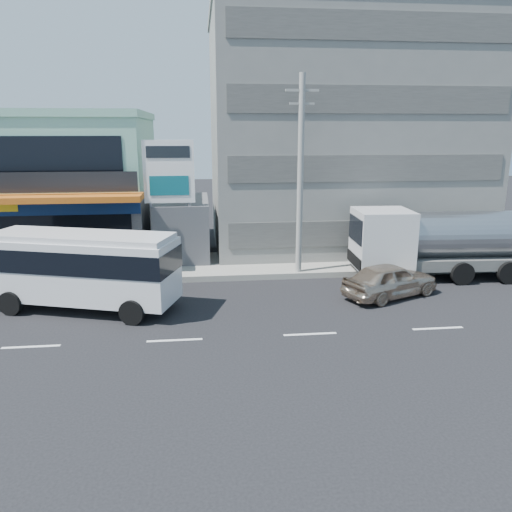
{
  "coord_description": "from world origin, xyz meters",
  "views": [
    {
      "loc": [
        1.07,
        -16.96,
        7.44
      ],
      "look_at": [
        3.35,
        3.4,
        2.2
      ],
      "focal_mm": 35.0,
      "sensor_mm": 36.0,
      "label": 1
    }
  ],
  "objects_px": {
    "sedan": "(390,280)",
    "tanker_truck": "(435,241)",
    "concrete_building": "(339,136)",
    "billboard": "(169,179)",
    "satellite_dish": "(181,200)",
    "minibus": "(83,265)",
    "motorcycle_rider": "(97,273)",
    "utility_pole_near": "(300,177)",
    "shop_building": "(47,188)"
  },
  "relations": [
    {
      "from": "utility_pole_near",
      "to": "motorcycle_rider",
      "type": "relative_size",
      "value": 4.66
    },
    {
      "from": "minibus",
      "to": "tanker_truck",
      "type": "xyz_separation_m",
      "value": [
        16.71,
        2.82,
        -0.06
      ]
    },
    {
      "from": "shop_building",
      "to": "motorcycle_rider",
      "type": "relative_size",
      "value": 5.78
    },
    {
      "from": "billboard",
      "to": "utility_pole_near",
      "type": "height_order",
      "value": "utility_pole_near"
    },
    {
      "from": "sedan",
      "to": "motorcycle_rider",
      "type": "relative_size",
      "value": 2.16
    },
    {
      "from": "minibus",
      "to": "motorcycle_rider",
      "type": "xyz_separation_m",
      "value": [
        -0.13,
        3.09,
        -1.25
      ]
    },
    {
      "from": "shop_building",
      "to": "utility_pole_near",
      "type": "distance_m",
      "value": 15.5
    },
    {
      "from": "billboard",
      "to": "motorcycle_rider",
      "type": "bearing_deg",
      "value": -145.47
    },
    {
      "from": "satellite_dish",
      "to": "motorcycle_rider",
      "type": "bearing_deg",
      "value": -133.55
    },
    {
      "from": "billboard",
      "to": "tanker_truck",
      "type": "distance_m",
      "value": 13.94
    },
    {
      "from": "billboard",
      "to": "minibus",
      "type": "height_order",
      "value": "billboard"
    },
    {
      "from": "tanker_truck",
      "to": "motorcycle_rider",
      "type": "bearing_deg",
      "value": 179.07
    },
    {
      "from": "sedan",
      "to": "shop_building",
      "type": "bearing_deg",
      "value": 36.58
    },
    {
      "from": "motorcycle_rider",
      "to": "billboard",
      "type": "bearing_deg",
      "value": 34.53
    },
    {
      "from": "satellite_dish",
      "to": "utility_pole_near",
      "type": "bearing_deg",
      "value": -30.96
    },
    {
      "from": "shop_building",
      "to": "utility_pole_near",
      "type": "bearing_deg",
      "value": -25.06
    },
    {
      "from": "utility_pole_near",
      "to": "tanker_truck",
      "type": "height_order",
      "value": "utility_pole_near"
    },
    {
      "from": "concrete_building",
      "to": "shop_building",
      "type": "bearing_deg",
      "value": -176.65
    },
    {
      "from": "shop_building",
      "to": "concrete_building",
      "type": "distance_m",
      "value": 18.28
    },
    {
      "from": "shop_building",
      "to": "billboard",
      "type": "height_order",
      "value": "shop_building"
    },
    {
      "from": "satellite_dish",
      "to": "sedan",
      "type": "bearing_deg",
      "value": -36.91
    },
    {
      "from": "billboard",
      "to": "sedan",
      "type": "relative_size",
      "value": 1.49
    },
    {
      "from": "utility_pole_near",
      "to": "sedan",
      "type": "height_order",
      "value": "utility_pole_near"
    },
    {
      "from": "satellite_dish",
      "to": "minibus",
      "type": "relative_size",
      "value": 0.18
    },
    {
      "from": "satellite_dish",
      "to": "tanker_truck",
      "type": "distance_m",
      "value": 13.7
    },
    {
      "from": "billboard",
      "to": "sedan",
      "type": "bearing_deg",
      "value": -28.11
    },
    {
      "from": "utility_pole_near",
      "to": "sedan",
      "type": "bearing_deg",
      "value": -45.22
    },
    {
      "from": "concrete_building",
      "to": "billboard",
      "type": "distance_m",
      "value": 12.17
    },
    {
      "from": "satellite_dish",
      "to": "shop_building",
      "type": "bearing_deg",
      "value": 159.79
    },
    {
      "from": "shop_building",
      "to": "motorcycle_rider",
      "type": "height_order",
      "value": "shop_building"
    },
    {
      "from": "satellite_dish",
      "to": "utility_pole_near",
      "type": "xyz_separation_m",
      "value": [
        6.0,
        -3.6,
        1.57
      ]
    },
    {
      "from": "concrete_building",
      "to": "sedan",
      "type": "height_order",
      "value": "concrete_building"
    },
    {
      "from": "satellite_dish",
      "to": "minibus",
      "type": "bearing_deg",
      "value": -117.96
    },
    {
      "from": "shop_building",
      "to": "satellite_dish",
      "type": "xyz_separation_m",
      "value": [
        8.0,
        -2.95,
        -0.42
      ]
    },
    {
      "from": "sedan",
      "to": "tanker_truck",
      "type": "distance_m",
      "value": 4.4
    },
    {
      "from": "satellite_dish",
      "to": "motorcycle_rider",
      "type": "distance_m",
      "value": 6.48
    },
    {
      "from": "minibus",
      "to": "sedan",
      "type": "relative_size",
      "value": 1.77
    },
    {
      "from": "shop_building",
      "to": "billboard",
      "type": "xyz_separation_m",
      "value": [
        7.5,
        -4.75,
        0.93
      ]
    },
    {
      "from": "sedan",
      "to": "motorcycle_rider",
      "type": "xyz_separation_m",
      "value": [
        -13.53,
        2.95,
        -0.08
      ]
    },
    {
      "from": "satellite_dish",
      "to": "sedan",
      "type": "relative_size",
      "value": 0.32
    },
    {
      "from": "billboard",
      "to": "tanker_truck",
      "type": "xyz_separation_m",
      "value": [
        13.34,
        -2.68,
        -3.03
      ]
    },
    {
      "from": "motorcycle_rider",
      "to": "minibus",
      "type": "bearing_deg",
      "value": -87.65
    },
    {
      "from": "satellite_dish",
      "to": "tanker_truck",
      "type": "height_order",
      "value": "satellite_dish"
    },
    {
      "from": "satellite_dish",
      "to": "motorcycle_rider",
      "type": "relative_size",
      "value": 0.7
    },
    {
      "from": "shop_building",
      "to": "satellite_dish",
      "type": "bearing_deg",
      "value": -20.21
    },
    {
      "from": "shop_building",
      "to": "sedan",
      "type": "distance_m",
      "value": 20.49
    },
    {
      "from": "satellite_dish",
      "to": "billboard",
      "type": "relative_size",
      "value": 0.22
    },
    {
      "from": "shop_building",
      "to": "utility_pole_near",
      "type": "relative_size",
      "value": 1.24
    },
    {
      "from": "minibus",
      "to": "shop_building",
      "type": "bearing_deg",
      "value": 111.94
    },
    {
      "from": "concrete_building",
      "to": "satellite_dish",
      "type": "relative_size",
      "value": 10.67
    }
  ]
}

